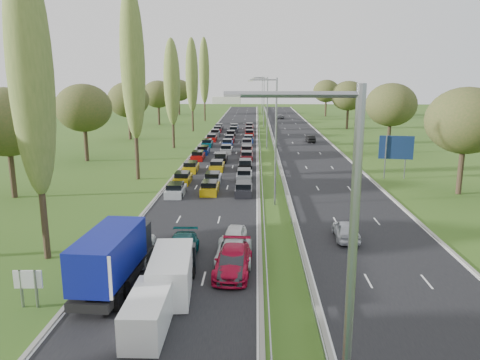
{
  "coord_description": "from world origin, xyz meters",
  "views": [
    {
      "loc": [
        2.63,
        -0.51,
        12.12
      ],
      "look_at": [
        1.01,
        47.18,
        1.5
      ],
      "focal_mm": 35.0,
      "sensor_mm": 36.0,
      "label": 1
    }
  ],
  "objects_px": {
    "white_van_rear": "(172,271)",
    "info_sign": "(28,283)",
    "near_car_2": "(132,250)",
    "white_van_front": "(149,311)",
    "blue_lorry": "(114,256)",
    "direction_sign": "(396,149)"
  },
  "relations": [
    {
      "from": "blue_lorry",
      "to": "white_van_front",
      "type": "height_order",
      "value": "blue_lorry"
    },
    {
      "from": "near_car_2",
      "to": "direction_sign",
      "type": "xyz_separation_m",
      "value": [
        24.97,
        26.67,
        2.81
      ]
    },
    {
      "from": "near_car_2",
      "to": "white_van_front",
      "type": "height_order",
      "value": "white_van_front"
    },
    {
      "from": "white_van_front",
      "to": "direction_sign",
      "type": "distance_m",
      "value": 41.58
    },
    {
      "from": "white_van_front",
      "to": "near_car_2",
      "type": "bearing_deg",
      "value": 109.23
    },
    {
      "from": "white_van_front",
      "to": "direction_sign",
      "type": "height_order",
      "value": "direction_sign"
    },
    {
      "from": "blue_lorry",
      "to": "direction_sign",
      "type": "height_order",
      "value": "direction_sign"
    },
    {
      "from": "near_car_2",
      "to": "blue_lorry",
      "type": "relative_size",
      "value": 0.62
    },
    {
      "from": "blue_lorry",
      "to": "direction_sign",
      "type": "xyz_separation_m",
      "value": [
        24.95,
        30.57,
        1.69
      ]
    },
    {
      "from": "white_van_rear",
      "to": "blue_lorry",
      "type": "bearing_deg",
      "value": 169.31
    },
    {
      "from": "white_van_front",
      "to": "direction_sign",
      "type": "bearing_deg",
      "value": 57.68
    },
    {
      "from": "white_van_front",
      "to": "blue_lorry",
      "type": "bearing_deg",
      "value": 122.63
    },
    {
      "from": "white_van_rear",
      "to": "near_car_2",
      "type": "bearing_deg",
      "value": 124.3
    },
    {
      "from": "white_van_front",
      "to": "direction_sign",
      "type": "relative_size",
      "value": 0.9
    },
    {
      "from": "info_sign",
      "to": "direction_sign",
      "type": "bearing_deg",
      "value": 49.09
    },
    {
      "from": "near_car_2",
      "to": "white_van_front",
      "type": "relative_size",
      "value": 1.13
    },
    {
      "from": "near_car_2",
      "to": "info_sign",
      "type": "xyz_separation_m",
      "value": [
        -3.83,
        -6.57,
        0.61
      ]
    },
    {
      "from": "direction_sign",
      "to": "blue_lorry",
      "type": "bearing_deg",
      "value": -129.21
    },
    {
      "from": "near_car_2",
      "to": "white_van_front",
      "type": "distance_m",
      "value": 9.13
    },
    {
      "from": "white_van_rear",
      "to": "direction_sign",
      "type": "height_order",
      "value": "direction_sign"
    },
    {
      "from": "white_van_rear",
      "to": "info_sign",
      "type": "xyz_separation_m",
      "value": [
        -7.28,
        -2.31,
        0.22
      ]
    },
    {
      "from": "white_van_front",
      "to": "info_sign",
      "type": "height_order",
      "value": "info_sign"
    }
  ]
}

